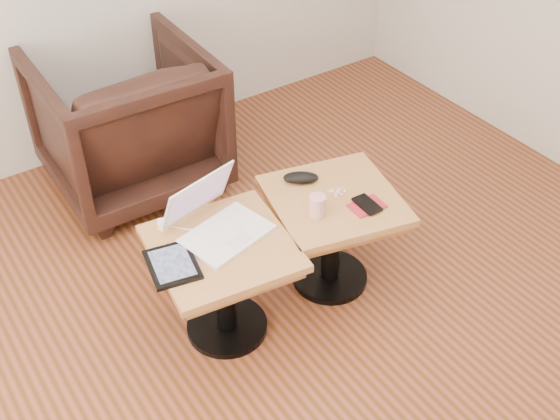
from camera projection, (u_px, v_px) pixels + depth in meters
room_shell at (302, 136)px, 1.63m from camera, size 4.52×4.52×2.71m
side_table_left at (223, 267)px, 2.73m from camera, size 0.58×0.58×0.47m
side_table_right at (333, 219)px, 2.96m from camera, size 0.62×0.62×0.47m
laptop at (217, 222)px, 2.69m from camera, size 0.39×0.38×0.22m
tablet at (172, 265)px, 2.56m from camera, size 0.21×0.25×0.02m
charging_adapter at (163, 224)px, 2.74m from camera, size 0.06×0.06×0.02m
glasses_case at (301, 178)px, 2.95m from camera, size 0.16×0.14×0.05m
striped_cup at (317, 206)px, 2.77m from camera, size 0.08×0.08×0.09m
earbuds_tangle at (339, 192)px, 2.90m from camera, size 0.07×0.06×0.01m
phone_on_sleeve at (367, 205)px, 2.83m from camera, size 0.14×0.13×0.02m
armchair at (127, 121)px, 3.52m from camera, size 0.82×0.85×0.75m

